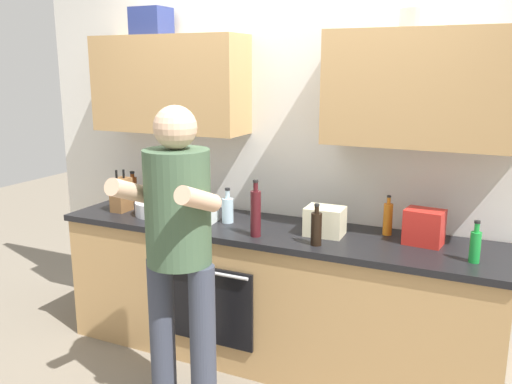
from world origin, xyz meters
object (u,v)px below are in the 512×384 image
(bottle_water, at_px, (227,210))
(grocery_bag_rice, at_px, (325,221))
(cup_stoneware, at_px, (198,206))
(grocery_bag_crisps, at_px, (424,227))
(mixing_bowl, at_px, (157,208))
(bottle_vinegar, at_px, (133,188))
(grocery_bag_produce, at_px, (196,211))
(bottle_soy, at_px, (316,228))
(person_standing, at_px, (178,241))
(bottle_juice, at_px, (388,219))
(knife_block, at_px, (121,195))
(bottle_soda, at_px, (475,246))
(bottle_wine, at_px, (256,212))

(bottle_water, relative_size, grocery_bag_rice, 1.01)
(cup_stoneware, height_order, grocery_bag_crisps, grocery_bag_crisps)
(mixing_bowl, relative_size, grocery_bag_rice, 1.31)
(cup_stoneware, relative_size, grocery_bag_rice, 0.45)
(mixing_bowl, height_order, grocery_bag_rice, grocery_bag_rice)
(bottle_water, xyz_separation_m, mixing_bowl, (-0.53, -0.03, -0.04))
(grocery_bag_rice, relative_size, grocery_bag_crisps, 1.08)
(bottle_vinegar, height_order, grocery_bag_crisps, bottle_vinegar)
(bottle_water, height_order, grocery_bag_produce, bottle_water)
(bottle_vinegar, relative_size, mixing_bowl, 0.78)
(bottle_vinegar, height_order, bottle_soy, bottle_soy)
(cup_stoneware, bearing_deg, person_standing, -64.74)
(bottle_juice, height_order, knife_block, knife_block)
(bottle_juice, height_order, mixing_bowl, bottle_juice)
(cup_stoneware, xyz_separation_m, mixing_bowl, (-0.23, -0.16, -0.00))
(person_standing, relative_size, bottle_soda, 7.61)
(person_standing, bearing_deg, bottle_vinegar, 137.16)
(grocery_bag_crisps, bearing_deg, bottle_juice, 157.93)
(person_standing, xyz_separation_m, bottle_soy, (0.56, 0.56, -0.01))
(mixing_bowl, bearing_deg, cup_stoneware, 34.43)
(bottle_soda, relative_size, bottle_wine, 0.65)
(bottle_soda, bearing_deg, bottle_vinegar, 172.81)
(bottle_vinegar, xyz_separation_m, bottle_soda, (2.42, -0.31, -0.01))
(bottle_water, xyz_separation_m, grocery_bag_produce, (-0.19, -0.08, -0.01))
(person_standing, height_order, mixing_bowl, person_standing)
(bottle_soy, height_order, cup_stoneware, bottle_soy)
(bottle_soda, bearing_deg, bottle_juice, 150.82)
(grocery_bag_rice, bearing_deg, grocery_bag_produce, -173.26)
(bottle_vinegar, distance_m, grocery_bag_crisps, 2.14)
(person_standing, bearing_deg, grocery_bag_produce, 114.52)
(bottle_soda, distance_m, grocery_bag_crisps, 0.34)
(bottle_water, xyz_separation_m, bottle_wine, (0.29, -0.19, 0.06))
(bottle_wine, xyz_separation_m, grocery_bag_rice, (0.37, 0.20, -0.06))
(mixing_bowl, bearing_deg, grocery_bag_produce, -8.55)
(bottle_soy, xyz_separation_m, grocery_bag_rice, (-0.02, 0.20, -0.01))
(knife_block, relative_size, grocery_bag_produce, 1.18)
(bottle_wine, bearing_deg, knife_block, 173.55)
(bottle_juice, relative_size, bottle_soy, 1.00)
(bottle_juice, distance_m, bottle_wine, 0.80)
(grocery_bag_produce, bearing_deg, knife_block, 177.77)
(bottle_juice, xyz_separation_m, bottle_soda, (0.51, -0.28, -0.01))
(mixing_bowl, bearing_deg, grocery_bag_rice, 2.36)
(grocery_bag_produce, bearing_deg, bottle_wine, -11.80)
(knife_block, bearing_deg, grocery_bag_rice, 2.96)
(bottle_soda, relative_size, bottle_soy, 0.92)
(bottle_juice, distance_m, cup_stoneware, 1.30)
(person_standing, height_order, bottle_wine, person_standing)
(person_standing, height_order, bottle_soy, person_standing)
(bottle_juice, relative_size, cup_stoneware, 2.41)
(bottle_vinegar, relative_size, grocery_bag_crisps, 1.09)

